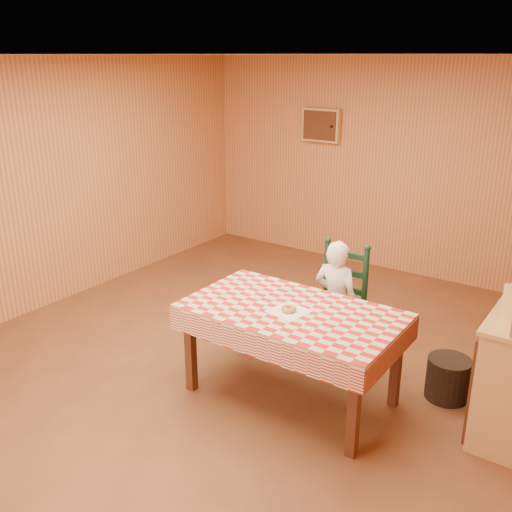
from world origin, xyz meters
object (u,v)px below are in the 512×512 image
Objects in this scene: seated_child at (335,302)px; storage_bin at (448,378)px; dining_table at (292,319)px; ladder_chair at (338,306)px.

storage_bin is at bearing 178.89° from seated_child.
dining_table is at bearing 90.00° from seated_child.
storage_bin is (1.03, 0.71, -0.52)m from dining_table.
ladder_chair is (0.00, 0.79, -0.18)m from dining_table.
dining_table is 4.85× the size of storage_bin.
ladder_chair is 0.08m from seated_child.
seated_child is at bearing 90.00° from dining_table.
dining_table is at bearing -90.00° from ladder_chair.
seated_child is 1.10m from storage_bin.
dining_table is 1.47× the size of seated_child.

